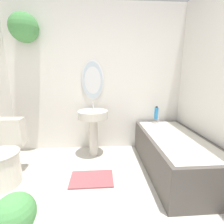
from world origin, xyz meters
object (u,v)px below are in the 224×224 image
Objects in this scene: toilet at (3,160)px; shampoo_bottle at (156,113)px; bathtub at (174,153)px; potted_plant at (15,217)px; pedestal_sink at (93,121)px.

shampoo_bottle is at bearing 18.83° from toilet.
bathtub is 3.58× the size of potted_plant.
pedestal_sink is 0.56× the size of bathtub.
shampoo_bottle is at bearing 43.78° from potted_plant.
toilet reaches higher than potted_plant.
potted_plant is (-1.58, -1.52, -0.43)m from shampoo_bottle.
potted_plant is at bearing -151.41° from bathtub.
toilet is at bearing -161.17° from shampoo_bottle.
pedestal_sink reaches higher than shampoo_bottle.
bathtub is at bearing -25.41° from pedestal_sink.
potted_plant is at bearing -56.31° from toilet.
potted_plant is at bearing -136.22° from shampoo_bottle.
bathtub is 7.09× the size of shampoo_bottle.
potted_plant is (-1.64, -0.89, -0.02)m from bathtub.
toilet is 2.27m from shampoo_bottle.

